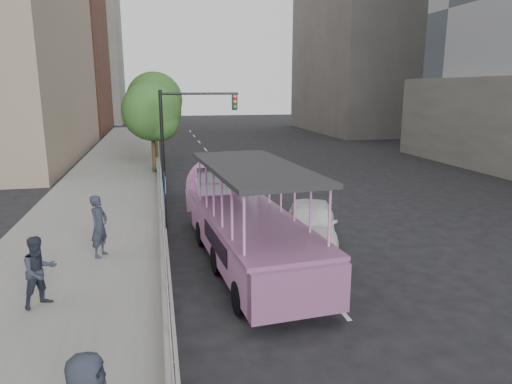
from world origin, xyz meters
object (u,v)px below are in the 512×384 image
Objects in this scene: pedestrian_near at (99,226)px; traffic_signal at (184,123)px; car at (311,223)px; duck_boat at (242,221)px; street_tree_far at (156,102)px; pedestrian_mid at (39,271)px; street_tree_near at (153,113)px; parking_sign at (165,200)px.

pedestrian_near is 0.36× the size of traffic_signal.
traffic_signal is (-3.60, 10.18, 2.76)m from car.
duck_boat is at bearing -68.14° from pedestrian_near.
duck_boat is 1.51× the size of street_tree_far.
pedestrian_near is 0.29× the size of street_tree_far.
pedestrian_near is 1.12× the size of pedestrian_mid.
street_tree_near is (-1.60, 3.43, 0.32)m from traffic_signal.
pedestrian_near reaches higher than pedestrian_mid.
car is 20.55m from street_tree_far.
street_tree_far reaches higher than pedestrian_mid.
parking_sign is at bearing 15.74° from pedestrian_mid.
street_tree_near reaches higher than pedestrian_mid.
duck_boat is 5.75× the size of pedestrian_mid.
car is 0.67× the size of street_tree_far.
traffic_signal is 0.81× the size of street_tree_far.
car is at bearing -75.72° from street_tree_far.
traffic_signal is (1.29, 9.50, 1.87)m from parking_sign.
pedestrian_mid is 17.70m from street_tree_near.
pedestrian_mid is (-7.87, -3.67, 0.41)m from car.
pedestrian_mid is at bearing -173.33° from pedestrian_near.
pedestrian_mid is 14.69m from traffic_signal.
pedestrian_mid is (-5.30, -2.88, -0.03)m from duck_boat.
car is at bearing 17.20° from duck_boat.
traffic_signal reaches higher than pedestrian_near.
car is at bearing -7.99° from parking_sign.
pedestrian_near is at bearing -106.96° from traffic_signal.
parking_sign is (-2.31, 1.48, 0.45)m from duck_boat.
traffic_signal is at bearing 32.98° from pedestrian_mid.
pedestrian_mid is at bearing -151.51° from duck_boat.
car is at bearing -69.12° from street_tree_near.
street_tree_near is 6.02m from street_tree_far.
car is 0.83× the size of traffic_signal.
pedestrian_near is at bearing 32.28° from pedestrian_mid.
traffic_signal reaches higher than pedestrian_mid.
pedestrian_mid is at bearing -124.40° from parking_sign.
pedestrian_near is (-6.88, -0.60, 0.51)m from car.
pedestrian_mid is 0.32× the size of traffic_signal.
street_tree_far is at bearing 88.09° from street_tree_near.
street_tree_near is at bearing 41.32° from pedestrian_mid.
duck_boat is 3.79× the size of parking_sign.
pedestrian_near is at bearing -96.78° from street_tree_near.
parking_sign is (1.99, 1.28, 0.38)m from pedestrian_near.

